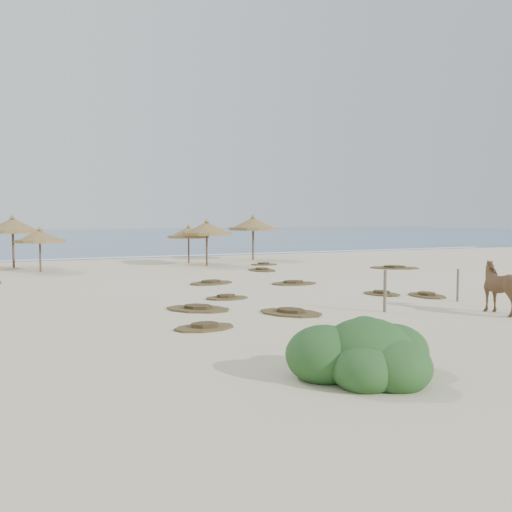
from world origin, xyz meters
The scene contains 23 objects.
ground centered at (0.00, 0.00, 0.00)m, with size 160.00×160.00×0.00m, color beige.
ocean centered at (0.00, 75.00, 0.00)m, with size 200.00×100.00×0.01m, color #2D5888.
foam_line centered at (0.00, 26.00, 0.00)m, with size 70.00×0.60×0.01m, color white.
palapa_1 centered at (-6.25, 16.77, 1.95)m, with size 3.31×3.31×2.51m.
palapa_2 centered at (-7.54, 20.31, 2.47)m, with size 4.29×4.29×3.19m.
palapa_3 centered at (2.97, 18.93, 1.99)m, with size 3.61×3.61×2.56m.
palapa_4 centered at (3.46, 16.79, 2.27)m, with size 3.80×3.80×2.93m.
palapa_5 centered at (7.99, 19.88, 2.50)m, with size 4.10×4.10×3.22m.
horse centered at (6.23, -3.70, 0.83)m, with size 0.89×1.96×1.66m, color olive.
fence_post_near centered at (2.97, -1.86, 0.68)m, with size 0.10×0.10×1.37m, color #6D6152.
fence_post_far centered at (6.80, -1.05, 0.59)m, with size 0.09×0.09×1.18m, color #6D6152.
bush centered at (-1.95, -7.82, 0.44)m, with size 2.98×2.63×1.34m.
scrub_2 centered at (-0.60, 2.99, 0.05)m, with size 1.71×1.19×0.16m.
scrub_3 centered at (3.85, 6.02, 0.05)m, with size 2.31×1.70×0.16m.
scrub_4 centered at (5.37, 1.53, 0.05)m, with size 1.49×1.83×0.16m.
scrub_5 centered at (13.00, 10.54, 0.05)m, with size 3.41×3.16×0.16m.
scrub_7 centered at (5.24, 12.45, 0.05)m, with size 1.43×2.19×0.16m.
scrub_9 centered at (0.07, -0.90, 0.05)m, with size 2.33×2.56×0.16m.
scrub_10 centered at (6.93, 15.79, 0.05)m, with size 1.92×1.49×0.16m.
scrub_11 centered at (-3.21, -2.04, 0.05)m, with size 1.85×1.31×0.16m.
scrub_12 centered at (6.66, 0.42, 0.05)m, with size 1.22×1.81×0.16m.
scrub_13 centered at (0.50, 7.73, 0.05)m, with size 2.49×1.97×0.16m.
scrub_14 centered at (-2.37, 1.02, 0.05)m, with size 2.59×2.56×0.16m.
Camera 1 is at (-8.26, -16.70, 3.08)m, focal length 40.00 mm.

